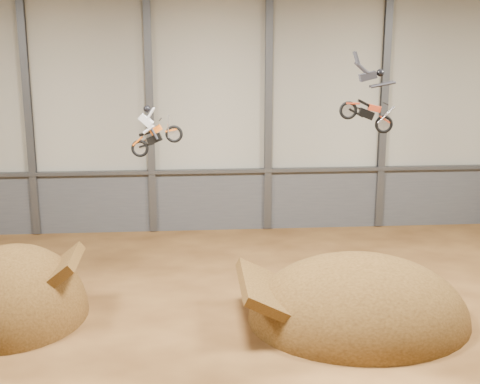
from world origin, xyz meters
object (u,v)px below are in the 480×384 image
takeoff_ramp (15,317)px  landing_ramp (358,319)px  fmx_rider_b (364,93)px  fmx_rider_a (160,125)px

takeoff_ramp → landing_ramp: bearing=-5.3°
fmx_rider_b → fmx_rider_a: bearing=166.8°
fmx_rider_a → fmx_rider_b: bearing=-11.4°
fmx_rider_b → landing_ramp: bearing=-96.0°
takeoff_ramp → fmx_rider_b: fmx_rider_b is taller
takeoff_ramp → landing_ramp: size_ratio=0.76×
fmx_rider_a → landing_ramp: bearing=-20.8°
takeoff_ramp → landing_ramp: (14.09, -1.31, 0.00)m
fmx_rider_a → fmx_rider_b: 8.67m
fmx_rider_a → takeoff_ramp: bearing=-154.0°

